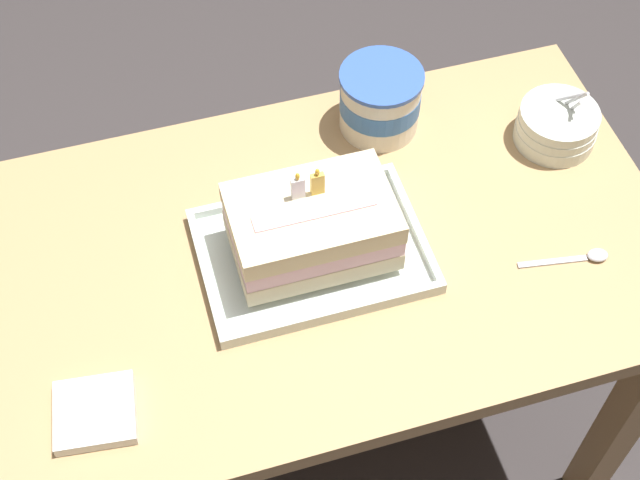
% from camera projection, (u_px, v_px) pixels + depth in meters
% --- Properties ---
extents(ground_plane, '(8.00, 8.00, 0.00)m').
position_uv_depth(ground_plane, '(325.00, 434.00, 2.05)').
color(ground_plane, '#383333').
extents(dining_table, '(1.11, 0.67, 0.73)m').
position_uv_depth(dining_table, '(327.00, 287.00, 1.56)').
color(dining_table, tan).
rests_on(dining_table, ground_plane).
extents(foil_tray, '(0.36, 0.26, 0.02)m').
position_uv_depth(foil_tray, '(312.00, 252.00, 1.45)').
color(foil_tray, silver).
rests_on(foil_tray, dining_table).
extents(birthday_cake, '(0.25, 0.16, 0.16)m').
position_uv_depth(birthday_cake, '(312.00, 226.00, 1.39)').
color(birthday_cake, beige).
rests_on(birthday_cake, foil_tray).
extents(bowl_stack, '(0.14, 0.14, 0.12)m').
position_uv_depth(bowl_stack, '(557.00, 125.00, 1.57)').
color(bowl_stack, silver).
rests_on(bowl_stack, dining_table).
extents(ice_cream_tub, '(0.14, 0.14, 0.12)m').
position_uv_depth(ice_cream_tub, '(380.00, 100.00, 1.57)').
color(ice_cream_tub, silver).
rests_on(ice_cream_tub, dining_table).
extents(serving_spoon_near_tray, '(0.15, 0.04, 0.01)m').
position_uv_depth(serving_spoon_near_tray, '(587.00, 257.00, 1.44)').
color(serving_spoon_near_tray, silver).
rests_on(serving_spoon_near_tray, dining_table).
extents(napkin_pile, '(0.12, 0.12, 0.02)m').
position_uv_depth(napkin_pile, '(95.00, 413.00, 1.28)').
color(napkin_pile, white).
rests_on(napkin_pile, dining_table).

